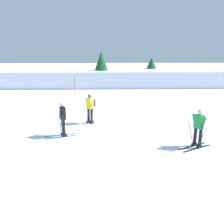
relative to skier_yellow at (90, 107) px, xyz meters
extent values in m
plane|color=silver|center=(1.01, -1.68, -0.95)|extent=(120.00, 120.00, 0.00)
cube|color=silver|center=(1.01, 16.78, -0.07)|extent=(80.00, 9.82, 1.78)
cube|color=silver|center=(-0.03, -0.22, -0.94)|extent=(1.25, 1.14, 0.02)
cube|color=silver|center=(-0.22, -0.01, -0.94)|extent=(1.25, 1.14, 0.02)
cube|color=black|center=(0.08, -0.12, -0.88)|extent=(0.27, 0.26, 0.10)
cube|color=black|center=(-0.11, 0.09, -0.88)|extent=(0.27, 0.26, 0.10)
cylinder|color=black|center=(0.08, -0.12, -0.41)|extent=(0.14, 0.14, 0.85)
cylinder|color=black|center=(-0.11, 0.09, -0.41)|extent=(0.14, 0.14, 0.85)
cube|color=yellow|center=(-0.02, -0.01, 0.22)|extent=(0.43, 0.44, 0.60)
cylinder|color=yellow|center=(0.14, -0.21, 0.20)|extent=(0.24, 0.25, 0.55)
cylinder|color=yellow|center=(-0.20, 0.16, 0.20)|extent=(0.24, 0.25, 0.55)
sphere|color=#4C4C56|center=(-0.02, -0.01, 0.65)|extent=(0.22, 0.22, 0.22)
cylinder|color=#38383D|center=(0.11, -0.30, -0.42)|extent=(0.30, 0.33, 1.08)
cylinder|color=#38383D|center=(-0.29, 0.13, -0.42)|extent=(0.30, 0.33, 1.08)
cube|color=#232328|center=(0.14, 0.13, 0.24)|extent=(0.32, 0.33, 0.40)
cube|color=black|center=(4.81, -3.81, -0.94)|extent=(1.45, 0.83, 0.02)
cube|color=black|center=(4.68, -3.56, -0.94)|extent=(1.45, 0.83, 0.02)
cube|color=black|center=(4.94, -3.73, -0.88)|extent=(0.29, 0.23, 0.10)
cube|color=black|center=(4.81, -3.49, -0.88)|extent=(0.29, 0.23, 0.10)
cylinder|color=black|center=(4.94, -3.73, -0.41)|extent=(0.14, 0.14, 0.85)
cylinder|color=black|center=(4.81, -3.49, -0.41)|extent=(0.14, 0.14, 0.85)
cube|color=#23843D|center=(4.88, -3.61, 0.22)|extent=(0.39, 0.45, 0.60)
cylinder|color=#23843D|center=(4.98, -3.84, 0.20)|extent=(0.20, 0.27, 0.55)
cylinder|color=#23843D|center=(4.74, -3.40, 0.20)|extent=(0.20, 0.27, 0.55)
sphere|color=silver|center=(4.88, -3.61, 0.65)|extent=(0.22, 0.22, 0.22)
cylinder|color=#38383D|center=(4.93, -3.92, -0.43)|extent=(0.21, 0.37, 1.06)
cylinder|color=#38383D|center=(4.65, -3.40, -0.43)|extent=(0.21, 0.37, 1.06)
cube|color=#237AC6|center=(-1.30, -2.24, -0.94)|extent=(1.54, 0.61, 0.02)
cube|color=#237AC6|center=(-1.40, -1.98, -0.94)|extent=(1.54, 0.61, 0.02)
cube|color=black|center=(-1.16, -2.19, -0.88)|extent=(0.29, 0.20, 0.10)
cube|color=black|center=(-1.26, -1.93, -0.88)|extent=(0.29, 0.20, 0.10)
cylinder|color=black|center=(-1.16, -2.19, -0.41)|extent=(0.14, 0.14, 0.85)
cylinder|color=black|center=(-1.26, -1.93, -0.41)|extent=(0.14, 0.14, 0.85)
cube|color=black|center=(-1.21, -2.06, 0.22)|extent=(0.35, 0.44, 0.60)
cylinder|color=black|center=(-1.15, -2.30, 0.20)|extent=(0.17, 0.27, 0.55)
cylinder|color=black|center=(-1.31, -1.83, 0.20)|extent=(0.17, 0.27, 0.55)
sphere|color=silver|center=(-1.21, -2.06, 0.65)|extent=(0.22, 0.22, 0.22)
cylinder|color=#38383D|center=(-1.19, -2.41, -0.36)|extent=(0.13, 0.32, 1.20)
cylinder|color=#38383D|center=(-1.41, -1.78, -0.36)|extent=(0.13, 0.32, 1.20)
cylinder|color=#C65614|center=(-1.89, 8.58, -0.04)|extent=(0.07, 0.07, 1.83)
cylinder|color=#513823|center=(6.55, 16.36, -0.57)|extent=(0.19, 0.19, 0.76)
cone|color=#194C23|center=(6.55, 16.36, 1.00)|extent=(2.10, 2.10, 2.38)
cylinder|color=#513823|center=(0.47, 14.32, -0.52)|extent=(0.19, 0.19, 0.87)
cone|color=#194C23|center=(0.47, 14.32, 1.41)|extent=(2.16, 2.16, 2.99)
camera|label=1|loc=(0.84, -13.39, 3.26)|focal=38.75mm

